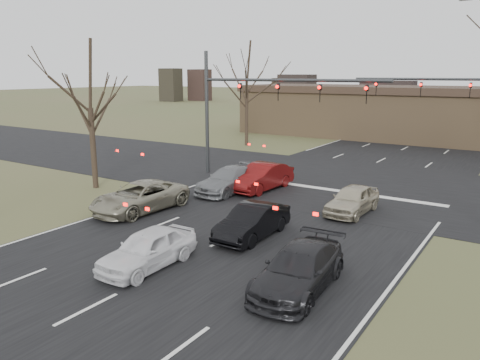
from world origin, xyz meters
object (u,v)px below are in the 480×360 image
object	(u,v)px
building	(446,114)
mast_arm_near	(249,98)
car_white_sedan	(148,249)
car_red_ahead	(262,177)
car_silver_suv	(140,197)
car_silver_ahead	(352,200)
car_black_hatch	(253,221)
car_charcoal_sedan	(299,269)
car_grey_ahead	(230,180)
mast_arm_far	(475,98)

from	to	relation	value
building	mast_arm_near	size ratio (longest dim) A/B	3.50
car_white_sedan	car_red_ahead	world-z (taller)	car_red_ahead
car_silver_suv	car_silver_ahead	world-z (taller)	car_silver_suv
building	car_silver_ahead	xyz separation A→B (m)	(1.00, -28.73, -1.99)
car_black_hatch	car_red_ahead	distance (m)	8.04
building	mast_arm_near	distance (m)	26.14
car_silver_suv	car_red_ahead	bearing A→B (deg)	70.92
mast_arm_near	car_charcoal_sedan	size ratio (longest dim) A/B	2.64
car_black_hatch	car_silver_ahead	size ratio (longest dim) A/B	1.04
car_silver_ahead	car_grey_ahead	bearing A→B (deg)	-179.66
mast_arm_near	car_white_sedan	distance (m)	15.20
building	car_silver_suv	size ratio (longest dim) A/B	8.28
car_white_sedan	car_silver_ahead	world-z (taller)	car_silver_ahead
car_charcoal_sedan	car_red_ahead	world-z (taller)	car_red_ahead
car_silver_suv	car_charcoal_sedan	world-z (taller)	car_silver_suv
mast_arm_far	car_silver_ahead	xyz separation A→B (m)	(-3.18, -13.73, -4.34)
mast_arm_near	car_silver_ahead	distance (m)	10.05
car_red_ahead	car_charcoal_sedan	bearing A→B (deg)	-50.53
car_silver_suv	car_black_hatch	xyz separation A→B (m)	(6.58, -0.20, -0.03)
car_red_ahead	car_silver_ahead	size ratio (longest dim) A/B	1.16
car_charcoal_sedan	car_silver_suv	bearing A→B (deg)	157.31
building	mast_arm_near	bearing A→B (deg)	-106.13
mast_arm_far	mast_arm_near	bearing A→B (deg)	-138.78
car_black_hatch	mast_arm_far	bearing A→B (deg)	73.10
car_white_sedan	car_charcoal_sedan	bearing A→B (deg)	13.47
car_grey_ahead	car_white_sedan	bearing A→B (deg)	-68.27
car_silver_suv	car_silver_ahead	size ratio (longest dim) A/B	1.29
car_grey_ahead	car_silver_ahead	bearing A→B (deg)	0.82
mast_arm_near	car_black_hatch	world-z (taller)	mast_arm_near
mast_arm_near	car_silver_suv	bearing A→B (deg)	-93.73
mast_arm_far	car_black_hatch	size ratio (longest dim) A/B	2.69
mast_arm_far	car_silver_ahead	world-z (taller)	mast_arm_far
mast_arm_near	building	bearing A→B (deg)	73.87
car_red_ahead	car_silver_ahead	distance (m)	6.21
car_charcoal_sedan	car_white_sedan	bearing A→B (deg)	-169.75
car_white_sedan	car_red_ahead	size ratio (longest dim) A/B	0.86
car_white_sedan	car_silver_ahead	bearing A→B (deg)	69.15
car_red_ahead	car_black_hatch	bearing A→B (deg)	-58.36
mast_arm_near	car_red_ahead	xyz separation A→B (m)	(2.23, -2.14, -4.31)
car_charcoal_sedan	car_grey_ahead	world-z (taller)	car_grey_ahead
car_white_sedan	mast_arm_far	bearing A→B (deg)	73.09
mast_arm_near	mast_arm_far	world-z (taller)	same
car_red_ahead	car_white_sedan	bearing A→B (deg)	-74.99
building	car_charcoal_sedan	world-z (taller)	building
car_silver_ahead	building	bearing A→B (deg)	93.85
car_silver_suv	car_grey_ahead	xyz separation A→B (m)	(1.54, 5.50, -0.01)
car_black_hatch	car_red_ahead	bearing A→B (deg)	116.76
building	car_grey_ahead	xyz separation A→B (m)	(-6.28, -28.54, -1.96)
car_silver_ahead	car_charcoal_sedan	bearing A→B (deg)	-78.66
mast_arm_near	car_charcoal_sedan	xyz separation A→B (m)	(9.69, -12.50, -4.41)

